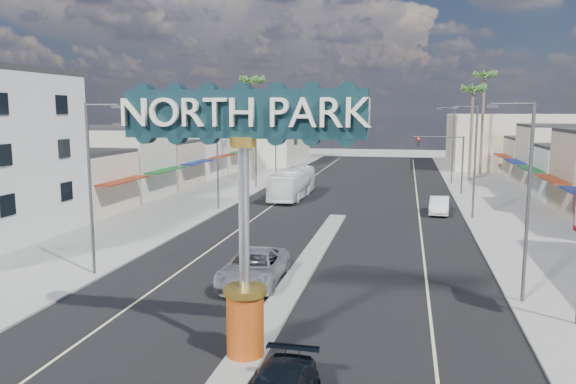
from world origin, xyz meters
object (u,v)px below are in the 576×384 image
at_px(gateway_sign, 244,192).
at_px(streetlight_l_mid, 219,152).
at_px(streetlight_l_far, 277,139).
at_px(palm_right_mid, 473,94).
at_px(traffic_signal_right, 445,153).
at_px(streetlight_r_mid, 473,156).
at_px(streetlight_r_far, 452,141).
at_px(suv_left, 253,268).
at_px(streetlight_l_near, 93,180).
at_px(palm_right_far, 485,81).
at_px(streetlight_r_near, 525,192).
at_px(car_parked_right, 439,205).
at_px(traffic_signal_left, 272,150).
at_px(palm_left_far, 252,86).
at_px(city_bus, 292,183).

relative_size(gateway_sign, streetlight_l_mid, 1.02).
height_order(streetlight_l_far, palm_right_mid, palm_right_mid).
distance_m(traffic_signal_right, streetlight_r_mid, 14.07).
height_order(traffic_signal_right, streetlight_r_far, streetlight_r_far).
height_order(streetlight_r_mid, suv_left, streetlight_r_mid).
xyz_separation_m(streetlight_l_near, streetlight_r_mid, (20.87, 20.00, 0.00)).
height_order(palm_right_mid, palm_right_far, palm_right_far).
height_order(streetlight_r_near, streetlight_r_mid, same).
relative_size(streetlight_l_near, car_parked_right, 2.03).
height_order(streetlight_l_near, streetlight_l_far, same).
xyz_separation_m(streetlight_r_mid, palm_right_mid, (2.57, 26.00, 5.54)).
distance_m(streetlight_l_near, streetlight_l_far, 42.00).
bearing_deg(palm_right_far, streetlight_r_far, -114.55).
bearing_deg(palm_right_mid, traffic_signal_left, -151.58).
distance_m(gateway_sign, traffic_signal_right, 43.04).
height_order(gateway_sign, streetlight_l_far, gateway_sign).
bearing_deg(traffic_signal_right, streetlight_r_near, -87.90).
height_order(traffic_signal_right, palm_right_far, palm_right_far).
distance_m(streetlight_l_mid, palm_right_mid, 35.44).
bearing_deg(streetlight_l_far, streetlight_r_near, -63.58).
height_order(traffic_signal_left, car_parked_right, traffic_signal_left).
relative_size(traffic_signal_right, streetlight_l_near, 0.67).
bearing_deg(streetlight_l_far, suv_left, -78.57).
bearing_deg(car_parked_right, palm_right_mid, 82.77).
distance_m(streetlight_l_mid, palm_left_far, 21.16).
distance_m(streetlight_l_near, palm_right_far, 58.35).
xyz_separation_m(traffic_signal_right, palm_left_far, (-22.18, 6.01, 7.22)).
bearing_deg(streetlight_r_mid, suv_left, -122.26).
bearing_deg(streetlight_l_mid, streetlight_r_near, -43.79).
height_order(gateway_sign, suv_left, gateway_sign).
bearing_deg(palm_right_mid, streetlight_l_far, -170.31).
height_order(streetlight_l_mid, palm_left_far, palm_left_far).
height_order(streetlight_r_mid, palm_right_mid, palm_right_mid).
height_order(streetlight_r_far, palm_left_far, palm_left_far).
height_order(streetlight_l_near, palm_right_mid, palm_right_mid).
bearing_deg(traffic_signal_left, car_parked_right, -34.62).
xyz_separation_m(traffic_signal_right, city_bus, (-14.80, -6.07, -2.81)).
bearing_deg(car_parked_right, traffic_signal_left, 149.61).
xyz_separation_m(streetlight_r_mid, streetlight_r_far, (0.00, 22.00, 0.00)).
xyz_separation_m(streetlight_r_near, palm_left_far, (-23.43, 40.00, 6.43)).
xyz_separation_m(gateway_sign, streetlight_r_far, (10.43, 50.02, -0.86)).
bearing_deg(streetlight_r_near, palm_right_far, 84.98).
distance_m(traffic_signal_right, palm_left_far, 24.09).
bearing_deg(palm_left_far, streetlight_l_mid, -82.69).
distance_m(streetlight_r_far, city_bus, 21.64).
height_order(palm_right_far, car_parked_right, palm_right_far).
xyz_separation_m(streetlight_r_far, palm_left_far, (-23.43, -2.00, 6.43)).
bearing_deg(palm_right_mid, streetlight_l_near, -116.99).
relative_size(traffic_signal_left, palm_left_far, 0.46).
bearing_deg(streetlight_l_far, streetlight_r_far, 0.00).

